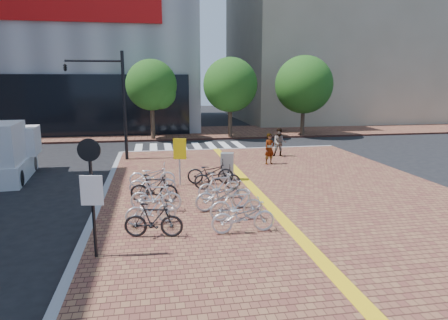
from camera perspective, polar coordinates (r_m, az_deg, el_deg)
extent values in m
plane|color=black|center=(14.14, -1.57, -7.32)|extent=(120.00, 120.00, 0.00)
cube|color=brown|center=(10.61, 19.57, -14.11)|extent=(14.00, 34.00, 0.15)
cube|color=yellow|center=(10.15, 14.53, -14.51)|extent=(0.40, 34.00, 0.01)
cube|color=gray|center=(9.59, -22.08, -17.15)|extent=(0.25, 34.00, 0.15)
cube|color=gray|center=(26.12, 1.01, 1.50)|extent=(14.00, 0.25, 0.15)
cube|color=brown|center=(34.60, -6.78, 3.82)|extent=(70.00, 8.00, 0.15)
cube|color=gray|center=(49.67, 14.21, 16.12)|extent=(20.00, 18.00, 18.00)
cube|color=silver|center=(27.65, -12.11, 1.64)|extent=(0.50, 4.00, 0.01)
cube|color=silver|center=(27.63, -10.04, 1.71)|extent=(0.50, 4.00, 0.01)
cube|color=silver|center=(27.64, -7.96, 1.78)|extent=(0.50, 4.00, 0.01)
cube|color=silver|center=(27.70, -5.90, 1.85)|extent=(0.50, 4.00, 0.01)
cube|color=silver|center=(27.79, -3.84, 1.92)|extent=(0.50, 4.00, 0.01)
cube|color=silver|center=(27.91, -1.80, 1.98)|extent=(0.50, 4.00, 0.01)
cube|color=silver|center=(28.07, 0.22, 2.04)|extent=(0.50, 4.00, 0.01)
cube|color=silver|center=(28.27, 2.22, 2.09)|extent=(0.50, 4.00, 0.01)
cylinder|color=#38281E|center=(30.91, -10.16, 5.41)|extent=(0.32, 0.32, 2.60)
sphere|color=#194714|center=(30.76, -10.34, 10.51)|extent=(3.80, 3.80, 3.80)
sphere|color=#194714|center=(30.48, -9.16, 9.42)|extent=(2.40, 2.40, 2.40)
cylinder|color=#38281E|center=(31.48, 0.88, 5.69)|extent=(0.32, 0.32, 2.60)
sphere|color=#194714|center=(31.34, 0.89, 10.70)|extent=(4.20, 4.20, 4.20)
sphere|color=#194714|center=(31.17, 2.09, 9.59)|extent=(2.40, 2.40, 2.40)
cylinder|color=#38281E|center=(33.15, 11.16, 5.76)|extent=(0.32, 0.32, 2.60)
sphere|color=#194714|center=(33.01, 11.35, 10.52)|extent=(4.60, 4.60, 4.60)
sphere|color=#194714|center=(32.97, 12.48, 9.43)|extent=(2.40, 2.40, 2.40)
imported|color=black|center=(11.53, -10.03, -8.45)|extent=(1.73, 0.77, 1.00)
imported|color=silver|center=(12.53, -10.36, -6.95)|extent=(1.65, 0.74, 0.96)
imported|color=silver|center=(13.70, -9.71, -5.15)|extent=(1.81, 0.84, 1.05)
imported|color=black|center=(14.74, -9.98, -3.99)|extent=(1.79, 0.79, 1.04)
imported|color=silver|center=(15.74, -10.16, -3.21)|extent=(1.81, 0.66, 0.95)
imported|color=white|center=(16.85, -10.21, -2.17)|extent=(1.92, 0.76, 0.99)
imported|color=silver|center=(11.69, 2.76, -8.03)|extent=(1.90, 0.70, 0.99)
imported|color=silver|center=(12.65, 1.82, -6.39)|extent=(1.75, 0.57, 1.04)
imported|color=#A9A9AE|center=(13.68, -0.12, -5.00)|extent=(2.09, 1.04, 1.05)
imported|color=silver|center=(14.91, -0.66, -3.73)|extent=(1.72, 0.75, 1.00)
imported|color=black|center=(16.20, -0.95, -2.53)|extent=(1.97, 0.97, 0.99)
imported|color=black|center=(17.10, -1.95, -1.72)|extent=(2.05, 0.98, 1.04)
imported|color=gray|center=(21.22, 6.52, 1.59)|extent=(0.70, 0.57, 1.64)
imported|color=#474D5A|center=(23.45, 7.96, 2.49)|extent=(0.94, 0.81, 1.65)
cube|color=#AAABAF|center=(17.71, 0.45, -0.93)|extent=(0.65, 0.54, 1.23)
cylinder|color=#B7B7BC|center=(16.85, -6.35, -0.38)|extent=(0.09, 0.09, 1.95)
cube|color=yellow|center=(16.69, -6.39, 1.59)|extent=(0.54, 0.18, 0.87)
cylinder|color=black|center=(10.34, -18.26, -5.39)|extent=(0.09, 0.09, 2.99)
cylinder|color=black|center=(10.01, -18.74, 1.37)|extent=(0.56, 0.13, 0.56)
cube|color=silver|center=(10.22, -18.39, -4.15)|extent=(0.55, 0.13, 0.75)
cylinder|color=black|center=(22.94, -14.03, 7.47)|extent=(0.18, 0.18, 5.95)
cylinder|color=black|center=(23.07, -18.11, 13.32)|extent=(2.97, 0.12, 0.12)
imported|color=black|center=(23.30, -21.77, 12.32)|extent=(0.26, 1.23, 0.50)
cube|color=silver|center=(21.10, -28.68, -1.18)|extent=(2.42, 4.83, 0.93)
cube|color=silver|center=(22.21, -28.21, 2.41)|extent=(2.15, 2.15, 1.35)
cylinder|color=black|center=(22.53, -25.58, -0.45)|extent=(0.30, 0.74, 0.72)
cylinder|color=black|center=(19.34, -27.17, -2.37)|extent=(0.30, 0.74, 0.72)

